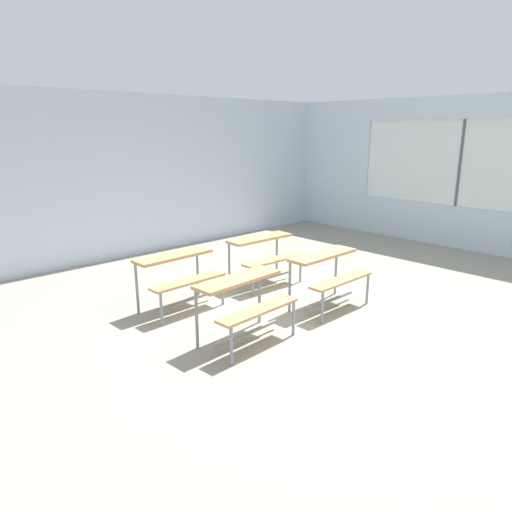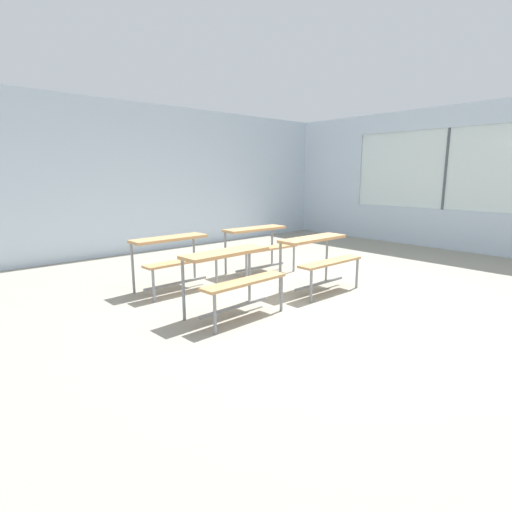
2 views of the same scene
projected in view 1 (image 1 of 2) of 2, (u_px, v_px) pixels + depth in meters
name	position (u px, v px, depth m)	size (l,w,h in m)	color
ground	(316.00, 321.00, 5.93)	(10.00, 9.00, 0.05)	gray
wall_back	(132.00, 176.00, 8.68)	(10.00, 0.12, 3.00)	silver
wall_right	(492.00, 179.00, 8.77)	(0.12, 9.00, 3.00)	silver
desk_bench_r0c0	(245.00, 295.00, 5.17)	(1.13, 0.64, 0.74)	tan
desk_bench_r0c1	(329.00, 268.00, 6.18)	(1.10, 0.59, 0.74)	tan
desk_bench_r1c0	(179.00, 269.00, 6.14)	(1.11, 0.62, 0.74)	tan
desk_bench_r1c1	(264.00, 249.00, 7.13)	(1.13, 0.64, 0.74)	tan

